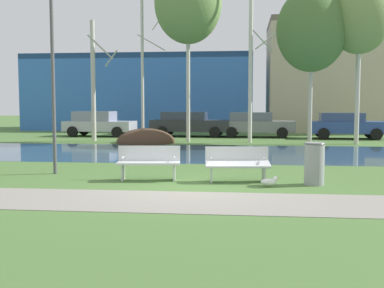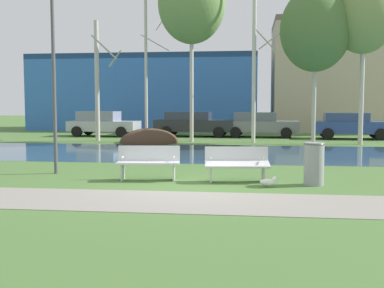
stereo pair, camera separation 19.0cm
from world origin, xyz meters
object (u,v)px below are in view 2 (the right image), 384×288
(bench_left, at_px, (148,162))
(trash_bin, at_px, (314,163))
(bench_right, at_px, (237,163))
(parked_van_nearest_silver, at_px, (103,123))
(parked_wagon_fourth_blue, at_px, (350,125))
(parked_sedan_second_dark, at_px, (193,123))
(seagull, at_px, (269,182))
(parked_hatch_third_grey, at_px, (260,124))
(streetlamp, at_px, (53,46))

(bench_left, bearing_deg, trash_bin, -3.89)
(bench_right, height_order, parked_van_nearest_silver, parked_van_nearest_silver)
(parked_wagon_fourth_blue, bearing_deg, parked_sedan_second_dark, 173.43)
(seagull, relative_size, parked_hatch_third_grey, 0.10)
(bench_right, xyz_separation_m, parked_hatch_third_grey, (0.88, 16.66, 0.31))
(streetlamp, relative_size, parked_sedan_second_dark, 1.09)
(bench_right, bearing_deg, streetlamp, 170.75)
(trash_bin, bearing_deg, streetlamp, 170.92)
(streetlamp, relative_size, parked_van_nearest_silver, 1.23)
(seagull, distance_m, parked_wagon_fourth_blue, 17.30)
(bench_left, distance_m, parked_van_nearest_silver, 17.62)
(parked_hatch_third_grey, bearing_deg, trash_bin, -86.75)
(seagull, distance_m, parked_hatch_third_grey, 17.40)
(seagull, distance_m, parked_sedan_second_dark, 17.98)
(parked_hatch_third_grey, bearing_deg, parked_wagon_fourth_blue, -9.96)
(streetlamp, height_order, parked_van_nearest_silver, streetlamp)
(parked_van_nearest_silver, bearing_deg, parked_sedan_second_dark, 4.21)
(parked_hatch_third_grey, relative_size, parked_wagon_fourth_blue, 1.04)
(parked_sedan_second_dark, height_order, parked_hatch_third_grey, parked_sedan_second_dark)
(bench_right, bearing_deg, parked_sedan_second_dark, 100.52)
(parked_wagon_fourth_blue, bearing_deg, bench_left, -117.47)
(parked_van_nearest_silver, bearing_deg, parked_wagon_fourth_blue, -2.48)
(bench_right, distance_m, streetlamp, 6.00)
(trash_bin, bearing_deg, parked_sedan_second_dark, 106.21)
(parked_sedan_second_dark, distance_m, parked_hatch_third_grey, 4.01)
(seagull, bearing_deg, parked_wagon_fourth_blue, 72.58)
(trash_bin, height_order, parked_hatch_third_grey, parked_hatch_third_grey)
(bench_right, xyz_separation_m, parked_van_nearest_silver, (-8.69, 16.40, 0.32))
(parked_sedan_second_dark, bearing_deg, parked_hatch_third_grey, -2.23)
(seagull, xyz_separation_m, parked_van_nearest_silver, (-9.45, 17.13, 0.67))
(trash_bin, height_order, seagull, trash_bin)
(bench_right, distance_m, parked_hatch_third_grey, 16.68)
(parked_wagon_fourth_blue, bearing_deg, streetlamp, -126.43)
(bench_right, xyz_separation_m, trash_bin, (1.85, -0.28, 0.06))
(parked_sedan_second_dark, xyz_separation_m, parked_hatch_third_grey, (4.01, -0.16, -0.01))
(trash_bin, xyz_separation_m, streetlamp, (-6.93, 1.11, 3.00))
(seagull, xyz_separation_m, parked_sedan_second_dark, (-3.88, 17.54, 0.66))
(streetlamp, distance_m, parked_sedan_second_dark, 16.33)
(seagull, height_order, streetlamp, streetlamp)
(bench_right, distance_m, parked_wagon_fourth_blue, 16.85)
(bench_left, xyz_separation_m, bench_right, (2.26, 0.00, 0.00))
(trash_bin, relative_size, parked_van_nearest_silver, 0.24)
(bench_left, xyz_separation_m, trash_bin, (4.11, -0.28, 0.06))
(parked_hatch_third_grey, distance_m, parked_wagon_fourth_blue, 5.13)
(parked_van_nearest_silver, xyz_separation_m, parked_sedan_second_dark, (5.57, 0.41, -0.00))
(seagull, bearing_deg, trash_bin, 22.40)
(trash_bin, bearing_deg, bench_right, 171.40)
(trash_bin, relative_size, parked_wagon_fourth_blue, 0.24)
(parked_sedan_second_dark, bearing_deg, streetlamp, -97.01)
(trash_bin, height_order, parked_sedan_second_dark, parked_sedan_second_dark)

